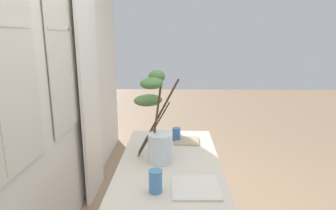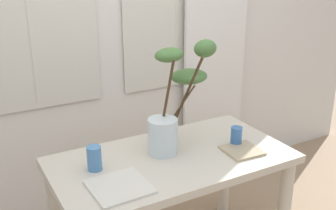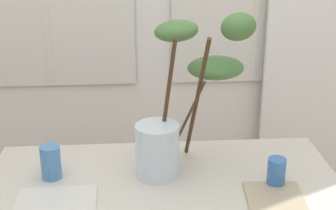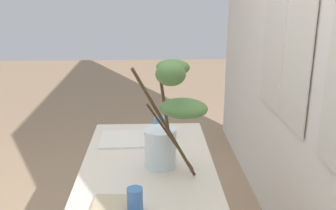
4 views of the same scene
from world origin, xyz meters
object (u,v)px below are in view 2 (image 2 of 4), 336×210
Objects in this scene: drinking_glass_blue_right at (236,136)px; plate_square_right at (242,150)px; plate_square_left at (119,187)px; drinking_glass_blue_left at (94,158)px; dining_table at (172,177)px; vase_with_branches at (175,102)px.

plate_square_right is (-0.03, -0.09, -0.05)m from drinking_glass_blue_right.
plate_square_right is at bearing -106.55° from drinking_glass_blue_right.
drinking_glass_blue_right reaches higher than plate_square_left.
plate_square_left is at bearing -79.81° from drinking_glass_blue_left.
drinking_glass_blue_right reaches higher than plate_square_right.
dining_table is at bearing 160.15° from plate_square_right.
drinking_glass_blue_right is (0.41, -0.05, 0.19)m from dining_table.
drinking_glass_blue_left is 0.24m from plate_square_left.
plate_square_left is (-0.46, -0.26, -0.27)m from vase_with_branches.
dining_table is 2.12× the size of vase_with_branches.
vase_with_branches reaches higher than plate_square_left.
plate_square_left and plate_square_right have the same top height.
drinking_glass_blue_right is at bearing -25.14° from vase_with_branches.
drinking_glass_blue_right is (0.33, -0.15, -0.23)m from vase_with_branches.
drinking_glass_blue_left is 0.84m from drinking_glass_blue_right.
plate_square_right is (0.38, -0.14, 0.14)m from dining_table.
plate_square_right is (0.30, -0.24, -0.27)m from vase_with_branches.
drinking_glass_blue_right is (0.83, -0.12, -0.01)m from drinking_glass_blue_left.
vase_with_branches is 0.48m from plate_square_right.
drinking_glass_blue_left is at bearing 170.18° from dining_table.
vase_with_branches reaches higher than drinking_glass_blue_left.
vase_with_branches is at bearing 3.63° from drinking_glass_blue_left.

